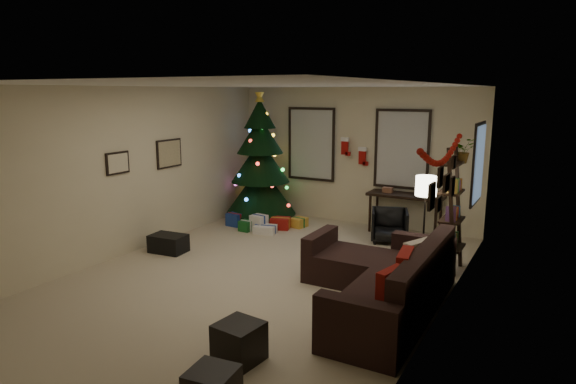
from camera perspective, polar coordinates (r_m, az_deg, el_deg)
The scene contains 28 objects.
floor at distance 7.30m, azimuth -3.03°, elevation -9.63°, with size 7.00×7.00×0.00m, color #BDAD8F.
ceiling at distance 6.81m, azimuth -3.27°, elevation 12.08°, with size 7.00×7.00×0.00m, color white.
wall_back at distance 10.03m, azimuth 7.64°, elevation 4.04°, with size 5.00×5.00×0.00m, color beige.
wall_front at distance 4.47m, azimuth -28.04°, elevation -6.44°, with size 5.00×5.00×0.00m, color beige.
wall_left at distance 8.52m, azimuth -17.52°, elevation 2.31°, with size 7.00×7.00×0.00m, color beige.
wall_right at distance 6.00m, azimuth 17.48°, elevation -1.33°, with size 7.00×7.00×0.00m, color beige.
window_back_left at distance 10.36m, azimuth 2.70°, elevation 5.48°, with size 1.05×0.06×1.50m.
window_back_right at distance 9.67m, azimuth 12.86°, elevation 4.78°, with size 1.05×0.06×1.50m.
window_right_wall at distance 8.46m, azimuth 20.96°, elevation 3.05°, with size 0.06×0.90×1.30m.
christmas_tree at distance 10.22m, azimuth -3.18°, elevation 2.94°, with size 1.45×1.45×2.70m.
presents at distance 9.85m, azimuth -3.35°, elevation -3.30°, with size 1.50×1.01×0.30m.
sofa at distance 6.42m, azimuth 10.98°, elevation -10.14°, with size 1.87×2.72×0.87m.
pillow_red_a at distance 5.33m, azimuth 11.58°, elevation -10.63°, with size 0.11×0.40×0.40m, color maroon.
pillow_red_b at distance 5.78m, azimuth 13.14°, elevation -8.91°, with size 0.13×0.48×0.48m, color maroon.
pillow_cream at distance 6.32m, azimuth 14.64°, elevation -7.31°, with size 0.13×0.44×0.44m, color #C0B09C.
ottoman_near at distance 5.16m, azimuth -5.59°, elevation -16.67°, with size 0.41×0.41×0.39m, color black.
desk at distance 9.52m, azimuth 13.25°, elevation -0.76°, with size 1.39×0.50×0.75m.
desk_chair at distance 9.02m, azimuth 11.48°, elevation -3.74°, with size 0.57×0.54×0.59m, color black.
bookshelf at distance 7.68m, azimuth 18.33°, elevation -2.13°, with size 0.30×0.55×1.86m.
potted_plant at distance 7.90m, azimuth 19.28°, elevation 4.87°, with size 0.44×0.38×0.48m, color #4C4C4C.
floor_lamp at distance 7.43m, azimuth 15.44°, elevation -0.04°, with size 0.30×0.30×1.43m.
art_map at distance 9.11m, azimuth -13.41°, elevation 4.29°, with size 0.04×0.60×0.50m.
art_abstract at distance 8.30m, azimuth -18.86°, elevation 3.14°, with size 0.04×0.45×0.35m.
gallery at distance 5.89m, azimuth 17.26°, elevation 0.65°, with size 0.03×1.25×0.54m.
garland at distance 5.82m, azimuth 17.16°, elevation 4.40°, with size 0.08×1.90×0.30m, color #A5140C, non-canonical shape.
stocking_left at distance 9.90m, azimuth 6.54°, elevation 5.24°, with size 0.20×0.05×0.36m.
stocking_right at distance 9.89m, azimuth 8.52°, elevation 4.11°, with size 0.20×0.05×0.36m.
storage_bin at distance 8.55m, azimuth -13.48°, elevation -5.72°, with size 0.58×0.39×0.29m, color black.
Camera 1 is at (3.65, -5.75, 2.62)m, focal length 31.19 mm.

